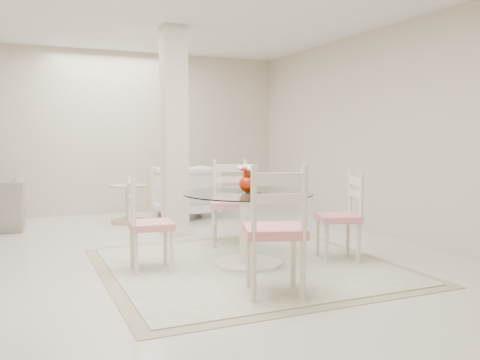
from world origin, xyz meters
name	(u,v)px	position (x,y,z in m)	size (l,w,h in m)	color
ground	(164,260)	(0.00, 0.00, 0.00)	(7.00, 7.00, 0.00)	beige
room_shell	(162,81)	(0.00, 0.00, 1.86)	(6.02, 7.02, 2.71)	beige
column	(174,132)	(0.50, 1.30, 1.35)	(0.30, 0.30, 2.70)	beige
area_rug	(248,266)	(0.70, -0.59, 0.01)	(2.83, 2.83, 0.02)	tan
dining_table	(248,229)	(0.70, -0.59, 0.38)	(1.28, 1.28, 0.74)	#F2E0C7
red_vase	(248,179)	(0.70, -0.59, 0.88)	(0.21, 0.20, 0.28)	#9C1C04
dining_chair_east	(344,210)	(1.69, -0.80, 0.54)	(0.51, 0.51, 1.02)	beige
dining_chair_north	(230,196)	(0.92, 0.40, 0.59)	(0.59, 0.59, 1.12)	beige
dining_chair_west	(144,218)	(-0.30, -0.40, 0.53)	(0.44, 0.44, 1.00)	#F7EBCB
dining_chair_south	(276,221)	(0.48, -1.60, 0.63)	(0.60, 0.60, 1.19)	#EFE1C5
armchair_white	(185,191)	(1.07, 2.65, 0.41)	(0.88, 0.91, 0.83)	white
side_table	(128,205)	(0.12, 2.47, 0.26)	(0.55, 0.55, 0.57)	tan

